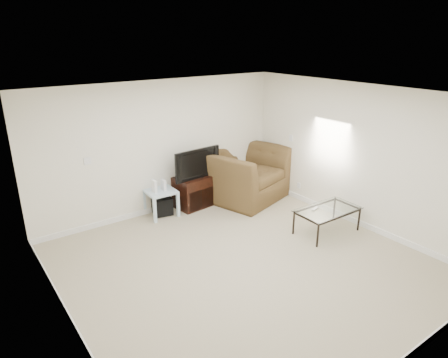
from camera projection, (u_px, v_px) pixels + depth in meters
floor at (244, 264)px, 6.00m from camera, size 5.00×5.00×0.00m
ceiling at (247, 96)px, 5.14m from camera, size 5.00×5.00×0.00m
wall_back at (162, 148)px, 7.47m from camera, size 5.00×0.02×2.50m
wall_left at (61, 237)px, 4.19m from camera, size 0.02×5.00×2.50m
wall_right at (357, 156)px, 6.95m from camera, size 0.02×5.00×2.50m
plate_back at (87, 161)px, 6.69m from camera, size 0.12×0.02×0.12m
plate_right_switch at (291, 138)px, 8.16m from camera, size 0.02×0.09×0.13m
plate_right_outlet at (299, 186)px, 8.26m from camera, size 0.02×0.08×0.12m
tv_stand at (194, 191)px, 7.93m from camera, size 0.80×0.60×0.62m
dvd_player at (195, 182)px, 7.83m from camera, size 0.49×0.37×0.06m
television at (195, 163)px, 7.70m from camera, size 0.95×0.26×0.58m
side_table at (161, 203)px, 7.54m from camera, size 0.54×0.54×0.51m
subwoofer at (162, 205)px, 7.60m from camera, size 0.39×0.39×0.33m
game_console at (154, 186)px, 7.33m from camera, size 0.06×0.17×0.23m
game_case at (164, 185)px, 7.44m from camera, size 0.06×0.15×0.20m
recliner at (245, 165)px, 8.23m from camera, size 1.84×1.45×1.41m
coffee_table at (327, 221)px, 6.89m from camera, size 1.13×0.65×0.43m
remote at (315, 209)px, 6.82m from camera, size 0.18×0.09×0.02m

